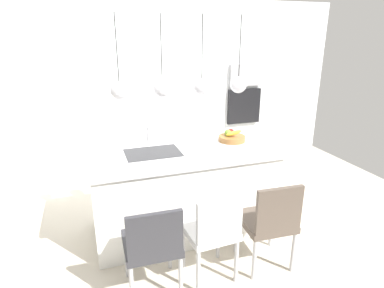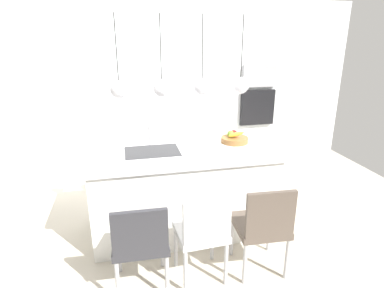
{
  "view_description": "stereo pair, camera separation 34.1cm",
  "coord_description": "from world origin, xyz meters",
  "px_view_note": "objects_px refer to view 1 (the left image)",
  "views": [
    {
      "loc": [
        -0.93,
        -3.06,
        2.09
      ],
      "look_at": [
        0.1,
        0.0,
        1.0
      ],
      "focal_mm": 30.14,
      "sensor_mm": 36.0,
      "label": 1
    },
    {
      "loc": [
        -0.6,
        -3.15,
        2.09
      ],
      "look_at": [
        0.1,
        0.0,
        1.0
      ],
      "focal_mm": 30.14,
      "sensor_mm": 36.0,
      "label": 2
    }
  ],
  "objects_px": {
    "fruit_bowl": "(232,137)",
    "oven": "(244,106)",
    "chair_far": "(269,220)",
    "chair_middle": "(212,230)",
    "chair_near": "(152,243)",
    "microwave": "(245,75)"
  },
  "relations": [
    {
      "from": "chair_near",
      "to": "microwave",
      "type": "bearing_deg",
      "value": 49.9
    },
    {
      "from": "chair_middle",
      "to": "fruit_bowl",
      "type": "bearing_deg",
      "value": 57.44
    },
    {
      "from": "oven",
      "to": "chair_near",
      "type": "bearing_deg",
      "value": -130.1
    },
    {
      "from": "microwave",
      "to": "oven",
      "type": "bearing_deg",
      "value": 0.0
    },
    {
      "from": "microwave",
      "to": "chair_middle",
      "type": "relative_size",
      "value": 0.63
    },
    {
      "from": "fruit_bowl",
      "to": "oven",
      "type": "relative_size",
      "value": 0.54
    },
    {
      "from": "microwave",
      "to": "chair_middle",
      "type": "bearing_deg",
      "value": -122.06
    },
    {
      "from": "microwave",
      "to": "chair_far",
      "type": "bearing_deg",
      "value": -111.63
    },
    {
      "from": "chair_near",
      "to": "fruit_bowl",
      "type": "bearing_deg",
      "value": 40.13
    },
    {
      "from": "chair_near",
      "to": "chair_far",
      "type": "height_order",
      "value": "chair_far"
    },
    {
      "from": "chair_near",
      "to": "chair_middle",
      "type": "relative_size",
      "value": 0.99
    },
    {
      "from": "microwave",
      "to": "chair_middle",
      "type": "xyz_separation_m",
      "value": [
        -1.52,
        -2.43,
        -1.0
      ]
    },
    {
      "from": "chair_near",
      "to": "chair_middle",
      "type": "height_order",
      "value": "chair_middle"
    },
    {
      "from": "fruit_bowl",
      "to": "oven",
      "type": "height_order",
      "value": "oven"
    },
    {
      "from": "oven",
      "to": "chair_near",
      "type": "distance_m",
      "value": 3.22
    },
    {
      "from": "microwave",
      "to": "chair_middle",
      "type": "height_order",
      "value": "microwave"
    },
    {
      "from": "fruit_bowl",
      "to": "chair_far",
      "type": "distance_m",
      "value": 1.09
    },
    {
      "from": "chair_near",
      "to": "chair_middle",
      "type": "xyz_separation_m",
      "value": [
        0.53,
        0.0,
        0.01
      ]
    },
    {
      "from": "chair_near",
      "to": "chair_far",
      "type": "distance_m",
      "value": 1.08
    },
    {
      "from": "chair_far",
      "to": "chair_middle",
      "type": "bearing_deg",
      "value": 179.06
    },
    {
      "from": "microwave",
      "to": "chair_far",
      "type": "height_order",
      "value": "microwave"
    },
    {
      "from": "oven",
      "to": "chair_middle",
      "type": "xyz_separation_m",
      "value": [
        -1.52,
        -2.43,
        -0.5
      ]
    }
  ]
}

